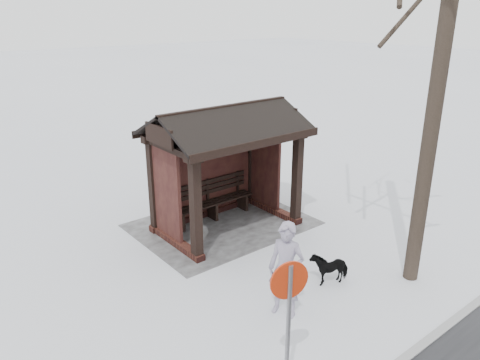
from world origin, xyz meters
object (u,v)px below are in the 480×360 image
pedestrian (286,270)px  road_sign (288,301)px  bus_shelter (222,143)px  dog (329,267)px

pedestrian → road_sign: size_ratio=0.83×
bus_shelter → dog: 3.87m
bus_shelter → road_sign: bearing=62.0°
dog → road_sign: 3.40m
pedestrian → bus_shelter: bearing=136.4°
dog → bus_shelter: bearing=-161.1°
bus_shelter → pedestrian: (1.34, 3.62, -1.28)m
pedestrian → road_sign: bearing=-67.1°
bus_shelter → dog: (-0.09, 3.40, -1.84)m
bus_shelter → dog: size_ratio=4.72×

